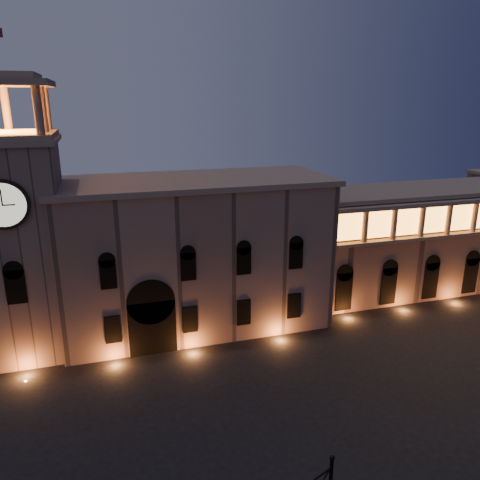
{
  "coord_description": "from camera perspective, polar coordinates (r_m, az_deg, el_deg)",
  "views": [
    {
      "loc": [
        -11.8,
        -28.99,
        26.19
      ],
      "look_at": [
        1.59,
        16.0,
        11.87
      ],
      "focal_mm": 35.0,
      "sensor_mm": 36.0,
      "label": 1
    }
  ],
  "objects": [
    {
      "name": "clock_tower",
      "position": [
        52.54,
        -25.47,
        0.17
      ],
      "size": [
        9.8,
        9.8,
        32.4
      ],
      "color": "#826355",
      "rests_on": "ground"
    },
    {
      "name": "government_building",
      "position": [
        54.7,
        -5.47,
        -1.69
      ],
      "size": [
        30.8,
        12.8,
        17.6
      ],
      "color": "#826355",
      "rests_on": "ground"
    },
    {
      "name": "colonnade_wing",
      "position": [
        71.23,
        22.17,
        0.33
      ],
      "size": [
        40.6,
        11.5,
        14.5
      ],
      "color": "#7D5E50",
      "rests_on": "ground"
    },
    {
      "name": "ground",
      "position": [
        40.82,
        4.64,
        -23.02
      ],
      "size": [
        160.0,
        160.0,
        0.0
      ],
      "primitive_type": "plane",
      "color": "black",
      "rests_on": "ground"
    }
  ]
}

